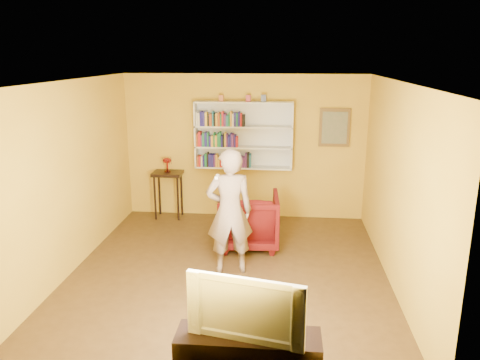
% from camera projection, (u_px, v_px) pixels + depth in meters
% --- Properties ---
extents(room_shell, '(5.30, 5.80, 2.88)m').
position_uv_depth(room_shell, '(228.00, 206.00, 6.47)').
color(room_shell, '#402C14').
rests_on(room_shell, ground).
extents(bookshelf, '(1.80, 0.29, 1.23)m').
position_uv_depth(bookshelf, '(244.00, 135.00, 8.63)').
color(bookshelf, silver).
rests_on(bookshelf, room_shell).
extents(books_row_lower, '(1.00, 0.19, 0.27)m').
position_uv_depth(books_row_lower, '(225.00, 161.00, 8.68)').
color(books_row_lower, '#97411B').
rests_on(books_row_lower, bookshelf).
extents(books_row_middle, '(0.76, 0.19, 0.27)m').
position_uv_depth(books_row_middle, '(217.00, 140.00, 8.60)').
color(books_row_middle, '#97411B').
rests_on(books_row_middle, bookshelf).
extents(books_row_upper, '(0.89, 0.19, 0.27)m').
position_uv_depth(books_row_upper, '(221.00, 119.00, 8.49)').
color(books_row_upper, silver).
rests_on(books_row_upper, bookshelf).
extents(ornament_left, '(0.08, 0.08, 0.11)m').
position_uv_depth(ornament_left, '(221.00, 98.00, 8.44)').
color(ornament_left, '#B56233').
rests_on(ornament_left, bookshelf).
extents(ornament_centre, '(0.09, 0.09, 0.12)m').
position_uv_depth(ornament_centre, '(248.00, 98.00, 8.39)').
color(ornament_centre, '#A73745').
rests_on(ornament_centre, bookshelf).
extents(ornament_right, '(0.09, 0.09, 0.12)m').
position_uv_depth(ornament_right, '(264.00, 98.00, 8.36)').
color(ornament_right, '#475177').
rests_on(ornament_right, bookshelf).
extents(framed_painting, '(0.55, 0.05, 0.70)m').
position_uv_depth(framed_painting, '(335.00, 128.00, 8.48)').
color(framed_painting, brown).
rests_on(framed_painting, room_shell).
extents(console_table, '(0.55, 0.42, 0.90)m').
position_uv_depth(console_table, '(168.00, 180.00, 8.84)').
color(console_table, black).
rests_on(console_table, ground).
extents(ruby_lustre, '(0.17, 0.17, 0.27)m').
position_uv_depth(ruby_lustre, '(167.00, 162.00, 8.74)').
color(ruby_lustre, maroon).
rests_on(ruby_lustre, console_table).
extents(armchair, '(1.01, 1.04, 0.89)m').
position_uv_depth(armchair, '(249.00, 220.00, 7.57)').
color(armchair, '#3F0408').
rests_on(armchair, ground).
extents(person, '(0.74, 0.58, 1.81)m').
position_uv_depth(person, '(230.00, 212.00, 6.55)').
color(person, '#7E6A5D').
rests_on(person, ground).
extents(game_remote, '(0.04, 0.15, 0.04)m').
position_uv_depth(game_remote, '(217.00, 177.00, 6.10)').
color(game_remote, white).
rests_on(game_remote, person).
extents(tv_cabinet, '(1.37, 0.41, 0.49)m').
position_uv_depth(tv_cabinet, '(248.00, 357.00, 4.46)').
color(tv_cabinet, black).
rests_on(tv_cabinet, ground).
extents(television, '(1.11, 0.37, 0.64)m').
position_uv_depth(television, '(248.00, 304.00, 4.32)').
color(television, black).
rests_on(television, tv_cabinet).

